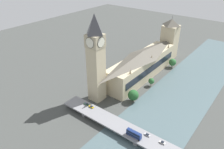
{
  "coord_description": "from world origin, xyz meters",
  "views": [
    {
      "loc": [
        -89.96,
        179.04,
        118.57
      ],
      "look_at": [
        18.7,
        39.88,
        21.49
      ],
      "focal_mm": 35.0,
      "sensor_mm": 36.0,
      "label": 1
    }
  ],
  "objects_px": {
    "car_southbound_lead": "(91,107)",
    "parliament_hall": "(142,64)",
    "car_northbound_lead": "(162,142)",
    "double_decker_bus_lead": "(134,134)",
    "victoria_tower": "(170,39)",
    "road_bridge": "(140,137)",
    "car_northbound_mid": "(86,104)",
    "car_northbound_tail": "(147,135)",
    "clock_tower": "(96,57)"
  },
  "relations": [
    {
      "from": "road_bridge",
      "to": "car_southbound_lead",
      "type": "distance_m",
      "value": 50.07
    },
    {
      "from": "car_northbound_lead",
      "to": "car_northbound_tail",
      "type": "xyz_separation_m",
      "value": [
        11.86,
        -0.02,
        -0.04
      ]
    },
    {
      "from": "parliament_hall",
      "to": "car_northbound_tail",
      "type": "relative_size",
      "value": 22.66
    },
    {
      "from": "car_northbound_lead",
      "to": "car_northbound_mid",
      "type": "distance_m",
      "value": 72.04
    },
    {
      "from": "car_northbound_lead",
      "to": "parliament_hall",
      "type": "bearing_deg",
      "value": -50.99
    },
    {
      "from": "parliament_hall",
      "to": "victoria_tower",
      "type": "distance_m",
      "value": 66.02
    },
    {
      "from": "car_northbound_tail",
      "to": "double_decker_bus_lead",
      "type": "bearing_deg",
      "value": 44.71
    },
    {
      "from": "victoria_tower",
      "to": "parliament_hall",
      "type": "bearing_deg",
      "value": 90.05
    },
    {
      "from": "double_decker_bus_lead",
      "to": "car_northbound_lead",
      "type": "height_order",
      "value": "double_decker_bus_lead"
    },
    {
      "from": "clock_tower",
      "to": "victoria_tower",
      "type": "relative_size",
      "value": 1.45
    },
    {
      "from": "car_northbound_mid",
      "to": "victoria_tower",
      "type": "bearing_deg",
      "value": -92.82
    },
    {
      "from": "double_decker_bus_lead",
      "to": "car_southbound_lead",
      "type": "bearing_deg",
      "value": -7.8
    },
    {
      "from": "parliament_hall",
      "to": "car_northbound_tail",
      "type": "height_order",
      "value": "parliament_hall"
    },
    {
      "from": "car_northbound_mid",
      "to": "parliament_hall",
      "type": "bearing_deg",
      "value": -95.13
    },
    {
      "from": "parliament_hall",
      "to": "road_bridge",
      "type": "xyz_separation_m",
      "value": [
        -48.94,
        83.62,
        -11.09
      ]
    },
    {
      "from": "double_decker_bus_lead",
      "to": "car_southbound_lead",
      "type": "xyz_separation_m",
      "value": [
        46.98,
        -6.44,
        -2.02
      ]
    },
    {
      "from": "road_bridge",
      "to": "car_northbound_tail",
      "type": "height_order",
      "value": "car_northbound_tail"
    },
    {
      "from": "victoria_tower",
      "to": "double_decker_bus_lead",
      "type": "relative_size",
      "value": 4.66
    },
    {
      "from": "parliament_hall",
      "to": "double_decker_bus_lead",
      "type": "relative_size",
      "value": 8.93
    },
    {
      "from": "clock_tower",
      "to": "road_bridge",
      "type": "bearing_deg",
      "value": 160.25
    },
    {
      "from": "parliament_hall",
      "to": "car_southbound_lead",
      "type": "height_order",
      "value": "parliament_hall"
    },
    {
      "from": "clock_tower",
      "to": "road_bridge",
      "type": "relative_size",
      "value": 0.54
    },
    {
      "from": "car_northbound_lead",
      "to": "car_southbound_lead",
      "type": "relative_size",
      "value": 0.87
    },
    {
      "from": "clock_tower",
      "to": "car_northbound_mid",
      "type": "relative_size",
      "value": 17.46
    },
    {
      "from": "parliament_hall",
      "to": "car_northbound_lead",
      "type": "height_order",
      "value": "parliament_hall"
    },
    {
      "from": "car_northbound_lead",
      "to": "car_northbound_mid",
      "type": "height_order",
      "value": "car_northbound_mid"
    },
    {
      "from": "parliament_hall",
      "to": "double_decker_bus_lead",
      "type": "xyz_separation_m",
      "value": [
        -45.97,
        86.94,
        -7.47
      ]
    },
    {
      "from": "double_decker_bus_lead",
      "to": "clock_tower",
      "type": "bearing_deg",
      "value": -23.6
    },
    {
      "from": "car_northbound_tail",
      "to": "victoria_tower",
      "type": "bearing_deg",
      "value": -69.94
    },
    {
      "from": "victoria_tower",
      "to": "car_southbound_lead",
      "type": "bearing_deg",
      "value": 89.62
    },
    {
      "from": "parliament_hall",
      "to": "car_southbound_lead",
      "type": "bearing_deg",
      "value": 89.28
    },
    {
      "from": "car_northbound_lead",
      "to": "car_northbound_tail",
      "type": "bearing_deg",
      "value": -0.1
    },
    {
      "from": "clock_tower",
      "to": "double_decker_bus_lead",
      "type": "distance_m",
      "value": 70.8
    },
    {
      "from": "clock_tower",
      "to": "car_northbound_mid",
      "type": "distance_m",
      "value": 41.28
    },
    {
      "from": "double_decker_bus_lead",
      "to": "car_northbound_tail",
      "type": "distance_m",
      "value": 10.05
    },
    {
      "from": "car_northbound_mid",
      "to": "car_southbound_lead",
      "type": "distance_m",
      "value": 6.2
    },
    {
      "from": "car_southbound_lead",
      "to": "parliament_hall",
      "type": "bearing_deg",
      "value": -90.72
    },
    {
      "from": "parliament_hall",
      "to": "car_southbound_lead",
      "type": "relative_size",
      "value": 21.92
    },
    {
      "from": "road_bridge",
      "to": "car_northbound_tail",
      "type": "distance_m",
      "value": 5.63
    },
    {
      "from": "double_decker_bus_lead",
      "to": "road_bridge",
      "type": "bearing_deg",
      "value": -131.76
    },
    {
      "from": "clock_tower",
      "to": "car_northbound_mid",
      "type": "bearing_deg",
      "value": 100.05
    },
    {
      "from": "car_northbound_tail",
      "to": "car_southbound_lead",
      "type": "relative_size",
      "value": 0.97
    },
    {
      "from": "double_decker_bus_lead",
      "to": "car_northbound_mid",
      "type": "distance_m",
      "value": 53.63
    },
    {
      "from": "car_northbound_mid",
      "to": "double_decker_bus_lead",
      "type": "bearing_deg",
      "value": 172.94
    },
    {
      "from": "road_bridge",
      "to": "double_decker_bus_lead",
      "type": "height_order",
      "value": "double_decker_bus_lead"
    },
    {
      "from": "clock_tower",
      "to": "car_northbound_tail",
      "type": "height_order",
      "value": "clock_tower"
    },
    {
      "from": "victoria_tower",
      "to": "car_northbound_tail",
      "type": "height_order",
      "value": "victoria_tower"
    },
    {
      "from": "victoria_tower",
      "to": "road_bridge",
      "type": "bearing_deg",
      "value": 108.22
    },
    {
      "from": "car_northbound_tail",
      "to": "car_southbound_lead",
      "type": "distance_m",
      "value": 53.98
    },
    {
      "from": "road_bridge",
      "to": "car_northbound_tail",
      "type": "xyz_separation_m",
      "value": [
        -4.03,
        -3.6,
        1.58
      ]
    }
  ]
}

